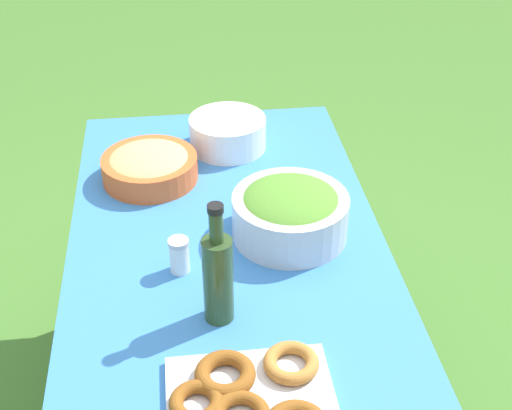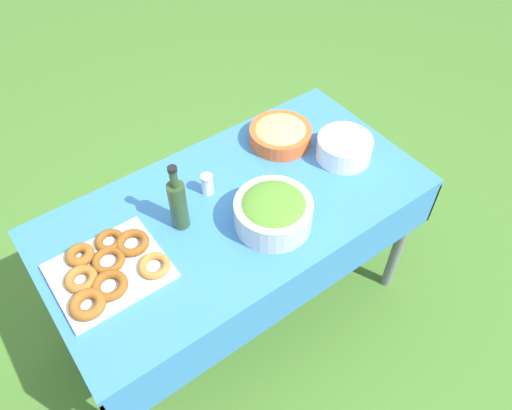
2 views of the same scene
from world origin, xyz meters
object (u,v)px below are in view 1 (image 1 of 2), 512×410
salad_bowl (290,212)px  pasta_bowl (150,166)px  plate_stack (228,133)px  olive_oil_bottle (218,276)px

salad_bowl → pasta_bowl: bearing=-131.5°
salad_bowl → plate_stack: (-0.45, -0.11, -0.02)m
plate_stack → olive_oil_bottle: 0.73m
salad_bowl → plate_stack: bearing=-166.1°
salad_bowl → olive_oil_bottle: size_ratio=0.99×
olive_oil_bottle → pasta_bowl: bearing=-165.8°
plate_stack → salad_bowl: bearing=13.9°
salad_bowl → pasta_bowl: (-0.30, -0.34, -0.02)m
pasta_bowl → plate_stack: size_ratio=1.17×
salad_bowl → pasta_bowl: salad_bowl is taller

